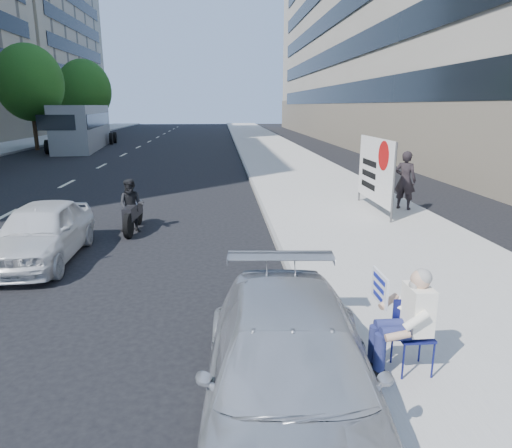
{
  "coord_description": "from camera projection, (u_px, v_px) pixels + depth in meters",
  "views": [
    {
      "loc": [
        0.13,
        -6.06,
        3.28
      ],
      "look_at": [
        0.84,
        3.03,
        0.9
      ],
      "focal_mm": 32.0,
      "sensor_mm": 36.0,
      "label": 1
    }
  ],
  "objects": [
    {
      "name": "ground",
      "position": [
        215.0,
        337.0,
        6.67
      ],
      "size": [
        160.0,
        160.0,
        0.0
      ],
      "primitive_type": "plane",
      "color": "black",
      "rests_on": "ground"
    },
    {
      "name": "near_sidewalk",
      "position": [
        288.0,
        163.0,
        26.24
      ],
      "size": [
        5.0,
        120.0,
        0.15
      ],
      "primitive_type": "cube",
      "color": "#A6A39C",
      "rests_on": "ground"
    },
    {
      "name": "near_building",
      "position": [
        430.0,
        18.0,
        36.3
      ],
      "size": [
        14.0,
        70.0,
        20.0
      ],
      "primitive_type": "cube",
      "color": "gray",
      "rests_on": "ground"
    },
    {
      "name": "tree_far_d",
      "position": [
        30.0,
        83.0,
        33.35
      ],
      "size": [
        4.8,
        4.8,
        7.65
      ],
      "color": "#382616",
      "rests_on": "ground"
    },
    {
      "name": "tree_far_e",
      "position": [
        84.0,
        90.0,
        46.88
      ],
      "size": [
        5.4,
        5.4,
        7.89
      ],
      "color": "#382616",
      "rests_on": "ground"
    },
    {
      "name": "seated_protester",
      "position": [
        405.0,
        315.0,
        5.41
      ],
      "size": [
        0.83,
        1.12,
        1.31
      ],
      "color": "navy",
      "rests_on": "near_sidewalk"
    },
    {
      "name": "pedestrian_woman",
      "position": [
        405.0,
        180.0,
        14.03
      ],
      "size": [
        0.78,
        0.75,
        1.8
      ],
      "primitive_type": "imported",
      "rotation": [
        0.0,
        0.0,
        2.44
      ],
      "color": "black",
      "rests_on": "near_sidewalk"
    },
    {
      "name": "protest_banner",
      "position": [
        375.0,
        170.0,
        13.72
      ],
      "size": [
        0.08,
        3.06,
        2.2
      ],
      "color": "#4C4C4C",
      "rests_on": "near_sidewalk"
    },
    {
      "name": "parked_sedan",
      "position": [
        290.0,
        373.0,
        4.63
      ],
      "size": [
        2.15,
        4.57,
        1.29
      ],
      "primitive_type": "imported",
      "rotation": [
        0.0,
        0.0,
        -0.08
      ],
      "color": "#B7B9BF",
      "rests_on": "ground"
    },
    {
      "name": "white_sedan_near",
      "position": [
        41.0,
        232.0,
        9.83
      ],
      "size": [
        1.55,
        3.78,
        1.28
      ],
      "primitive_type": "imported",
      "rotation": [
        0.0,
        0.0,
        0.01
      ],
      "color": "silver",
      "rests_on": "ground"
    },
    {
      "name": "motorcycle",
      "position": [
        132.0,
        208.0,
        12.1
      ],
      "size": [
        0.73,
        2.05,
        1.42
      ],
      "rotation": [
        0.0,
        0.0,
        -0.08
      ],
      "color": "black",
      "rests_on": "ground"
    },
    {
      "name": "bus",
      "position": [
        83.0,
        127.0,
        35.61
      ],
      "size": [
        3.82,
        12.28,
        3.3
      ],
      "rotation": [
        0.0,
        0.0,
        0.11
      ],
      "color": "gray",
      "rests_on": "ground"
    }
  ]
}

